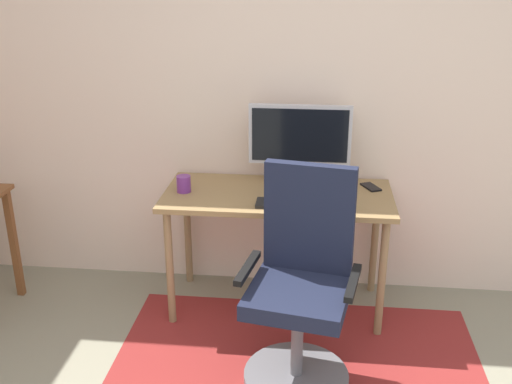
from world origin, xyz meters
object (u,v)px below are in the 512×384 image
monitor (300,138)px  coffee_cup (184,184)px  cell_phone (371,187)px  office_chair (301,297)px  desk (278,207)px  computer_mouse (350,205)px  keyboard (295,204)px

monitor → coffee_cup: 0.72m
cell_phone → office_chair: (-0.37, -0.79, -0.29)m
monitor → cell_phone: monitor is taller
cell_phone → coffee_cup: bearing=163.2°
monitor → cell_phone: size_ratio=4.24×
desk → computer_mouse: bearing=-23.3°
monitor → keyboard: (-0.00, -0.34, -0.28)m
cell_phone → keyboard: bearing=-169.2°
coffee_cup → cell_phone: 1.09m
coffee_cup → office_chair: 0.99m
monitor → desk: bearing=-124.9°
monitor → coffee_cup: monitor is taller
coffee_cup → cell_phone: coffee_cup is taller
keyboard → computer_mouse: computer_mouse is taller
desk → computer_mouse: computer_mouse is taller
keyboard → office_chair: bearing=-83.5°
keyboard → computer_mouse: (0.30, 0.00, 0.01)m
computer_mouse → coffee_cup: (-0.94, 0.14, 0.03)m
desk → cell_phone: cell_phone is taller
desk → cell_phone: bearing=15.3°
keyboard → desk: bearing=121.8°
monitor → coffee_cup: bearing=-163.8°
desk → monitor: 0.42m
coffee_cup → office_chair: (0.70, -0.62, -0.34)m
desk → office_chair: 0.70m
computer_mouse → office_chair: bearing=-117.1°
desk → keyboard: bearing=-58.2°
cell_phone → computer_mouse: bearing=-138.7°
monitor → office_chair: monitor is taller
computer_mouse → monitor: bearing=131.1°
cell_phone → office_chair: size_ratio=0.13×
coffee_cup → cell_phone: bearing=9.3°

